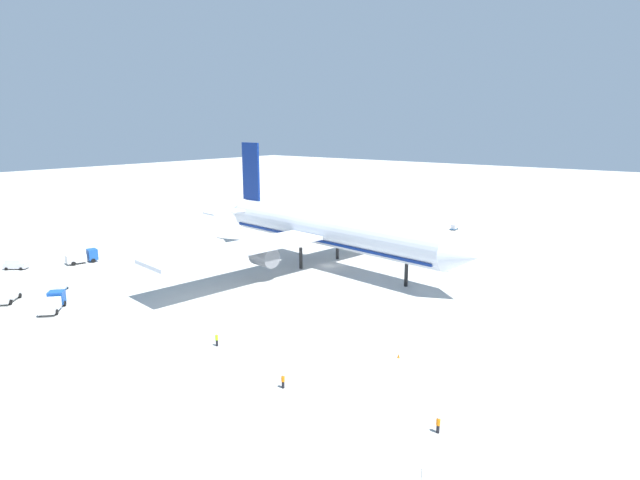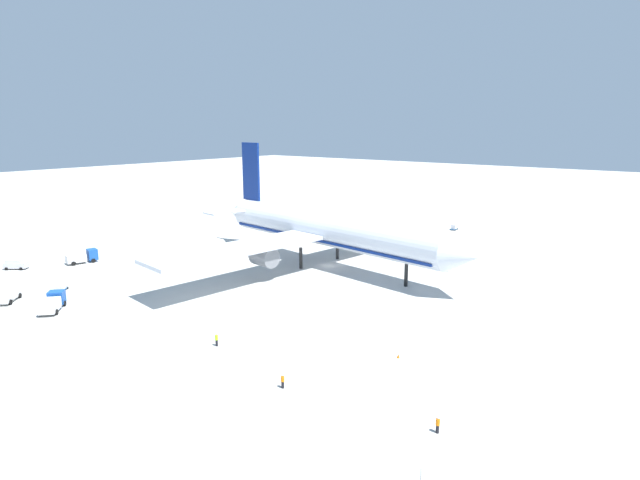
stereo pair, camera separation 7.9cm
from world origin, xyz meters
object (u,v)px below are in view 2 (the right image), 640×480
object	(u,v)px
service_truck_3	(83,257)
service_van	(16,264)
service_truck_2	(52,303)
ground_worker_1	(217,340)
baggage_cart_1	(61,287)
service_truck_0	(7,295)
airliner	(325,229)
ground_worker_0	(438,425)
traffic_cone_0	(241,228)
ground_worker_2	(283,381)
traffic_cone_1	(398,356)
baggage_cart_0	(454,227)

from	to	relation	value
service_truck_3	service_van	distance (m)	12.63
service_truck_2	ground_worker_1	world-z (taller)	service_truck_2
service_van	baggage_cart_1	xyz separation A→B (m)	(21.75, -1.15, -0.33)
ground_worker_1	service_truck_0	bearing A→B (deg)	-166.36
baggage_cart_1	airliner	bearing A→B (deg)	58.88
service_truck_3	ground_worker_0	world-z (taller)	service_truck_3
airliner	service_truck_3	bearing A→B (deg)	-143.43
ground_worker_0	traffic_cone_0	size ratio (longest dim) A/B	3.04
ground_worker_0	ground_worker_2	world-z (taller)	ground_worker_0
service_truck_0	service_van	size ratio (longest dim) A/B	1.13
service_van	service_truck_2	bearing A→B (deg)	-12.29
traffic_cone_1	baggage_cart_1	bearing A→B (deg)	-167.44
service_truck_0	ground_worker_0	world-z (taller)	service_truck_0
service_truck_0	ground_worker_1	xyz separation A→B (m)	(41.16, 9.99, -0.39)
airliner	ground_worker_0	size ratio (longest dim) A/B	46.66
service_truck_2	ground_worker_0	xyz separation A→B (m)	(63.12, 7.14, -0.49)
service_van	ground_worker_0	world-z (taller)	service_van
airliner	traffic_cone_1	bearing A→B (deg)	-40.42
airliner	service_truck_2	xyz separation A→B (m)	(-17.10, -48.82, -6.34)
ground_worker_2	traffic_cone_1	bearing A→B (deg)	66.88
service_truck_2	ground_worker_0	distance (m)	63.53
service_truck_0	baggage_cart_1	bearing A→B (deg)	82.39
baggage_cart_0	traffic_cone_0	bearing A→B (deg)	-142.97
traffic_cone_0	traffic_cone_1	distance (m)	90.18
service_truck_0	traffic_cone_0	xyz separation A→B (m)	(-15.65, 67.62, -1.02)
service_van	ground_worker_2	world-z (taller)	service_van
baggage_cart_1	ground_worker_1	distance (m)	40.09
traffic_cone_1	service_truck_2	bearing A→B (deg)	-159.77
baggage_cart_1	ground_worker_1	world-z (taller)	ground_worker_1
service_truck_0	ground_worker_2	distance (m)	56.21
baggage_cart_0	ground_worker_2	bearing A→B (deg)	-76.72
service_van	traffic_cone_0	bearing A→B (deg)	85.09
service_truck_2	ground_worker_2	size ratio (longest dim) A/B	3.81
service_truck_2	ground_worker_0	world-z (taller)	service_truck_2
airliner	traffic_cone_1	size ratio (longest dim) A/B	141.96
ground_worker_1	ground_worker_2	bearing A→B (deg)	-11.26
airliner	ground_worker_0	bearing A→B (deg)	-42.16
service_truck_3	service_van	size ratio (longest dim) A/B	1.39
baggage_cart_1	traffic_cone_0	distance (m)	61.64
service_truck_2	baggage_cart_1	size ratio (longest dim) A/B	1.99
airliner	ground_worker_0	xyz separation A→B (m)	(46.03, -41.68, -6.83)
traffic_cone_1	service_van	bearing A→B (deg)	-171.45
ground_worker_0	baggage_cart_0	bearing A→B (deg)	113.21
service_truck_0	ground_worker_0	bearing A→B (deg)	7.69
service_van	baggage_cart_0	xyz separation A→B (m)	(53.47, 94.74, -0.21)
service_truck_3	ground_worker_1	bearing A→B (deg)	-10.72
baggage_cart_0	ground_worker_0	bearing A→B (deg)	-66.79
traffic_cone_0	baggage_cart_0	bearing A→B (deg)	37.03
baggage_cart_1	traffic_cone_1	bearing A→B (deg)	12.56
service_van	ground_worker_1	bearing A→B (deg)	0.49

